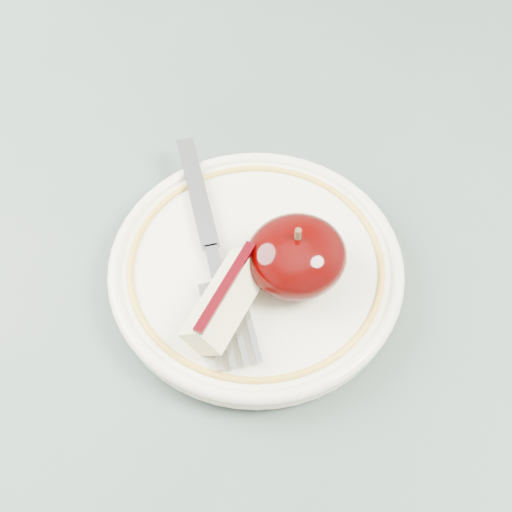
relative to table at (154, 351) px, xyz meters
name	(u,v)px	position (x,y,z in m)	size (l,w,h in m)	color
table	(154,351)	(0.00, 0.00, 0.00)	(0.90, 0.90, 0.75)	brown
plate	(256,268)	(0.08, -0.02, 0.10)	(0.19, 0.19, 0.02)	beige
apple_half	(296,256)	(0.10, -0.04, 0.13)	(0.06, 0.06, 0.05)	black
apple_wedge	(226,300)	(0.05, -0.05, 0.12)	(0.07, 0.07, 0.03)	beige
fork	(211,249)	(0.05, 0.00, 0.11)	(0.05, 0.18, 0.00)	gray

